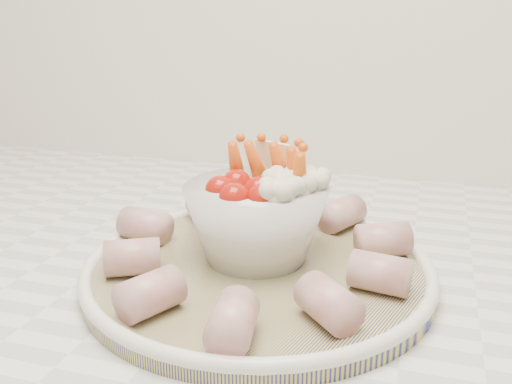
% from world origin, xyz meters
% --- Properties ---
extents(serving_platter, '(0.38, 0.38, 0.02)m').
position_xyz_m(serving_platter, '(0.10, 1.39, 0.93)').
color(serving_platter, navy).
rests_on(serving_platter, kitchen_counter).
extents(veggie_bowl, '(0.13, 0.13, 0.11)m').
position_xyz_m(veggie_bowl, '(0.09, 1.41, 0.98)').
color(veggie_bowl, silver).
rests_on(veggie_bowl, serving_platter).
extents(cured_meat_rolls, '(0.28, 0.29, 0.03)m').
position_xyz_m(cured_meat_rolls, '(0.10, 1.39, 0.95)').
color(cured_meat_rolls, '#A74C4E').
rests_on(cured_meat_rolls, serving_platter).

